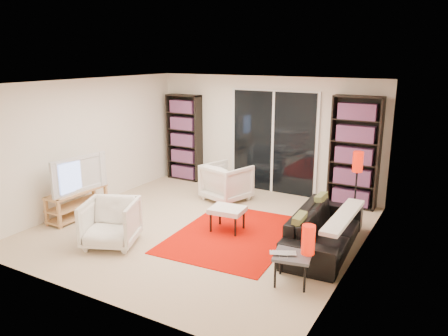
{
  "coord_description": "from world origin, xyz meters",
  "views": [
    {
      "loc": [
        3.7,
        -5.77,
        2.82
      ],
      "look_at": [
        0.25,
        0.3,
        1.0
      ],
      "focal_mm": 35.0,
      "sensor_mm": 36.0,
      "label": 1
    }
  ],
  "objects_px": {
    "bookshelf_left": "(184,138)",
    "side_table": "(293,257)",
    "armchair_front": "(111,223)",
    "floor_lamp": "(357,170)",
    "ottoman": "(227,211)",
    "sofa": "(324,230)",
    "armchair_back": "(227,182)",
    "bookshelf_right": "(355,153)",
    "tv_stand": "(78,203)"
  },
  "relations": [
    {
      "from": "ottoman",
      "to": "armchair_front",
      "type": "bearing_deg",
      "value": -132.97
    },
    {
      "from": "bookshelf_left",
      "to": "side_table",
      "type": "xyz_separation_m",
      "value": [
        3.92,
        -3.32,
        -0.62
      ]
    },
    {
      "from": "sofa",
      "to": "bookshelf_left",
      "type": "bearing_deg",
      "value": 58.72
    },
    {
      "from": "bookshelf_right",
      "to": "tv_stand",
      "type": "distance_m",
      "value": 5.14
    },
    {
      "from": "ottoman",
      "to": "tv_stand",
      "type": "bearing_deg",
      "value": -163.52
    },
    {
      "from": "armchair_back",
      "to": "floor_lamp",
      "type": "relative_size",
      "value": 0.64
    },
    {
      "from": "bookshelf_right",
      "to": "floor_lamp",
      "type": "distance_m",
      "value": 0.93
    },
    {
      "from": "ottoman",
      "to": "sofa",
      "type": "bearing_deg",
      "value": 4.42
    },
    {
      "from": "bookshelf_right",
      "to": "armchair_front",
      "type": "distance_m",
      "value": 4.57
    },
    {
      "from": "sofa",
      "to": "floor_lamp",
      "type": "relative_size",
      "value": 1.6
    },
    {
      "from": "side_table",
      "to": "sofa",
      "type": "bearing_deg",
      "value": 88.1
    },
    {
      "from": "tv_stand",
      "to": "armchair_front",
      "type": "relative_size",
      "value": 1.48
    },
    {
      "from": "tv_stand",
      "to": "ottoman",
      "type": "xyz_separation_m",
      "value": [
        2.62,
        0.77,
        0.08
      ]
    },
    {
      "from": "bookshelf_right",
      "to": "bookshelf_left",
      "type": "bearing_deg",
      "value": 180.0
    },
    {
      "from": "bookshelf_right",
      "to": "tv_stand",
      "type": "xyz_separation_m",
      "value": [
        -4.09,
        -3.01,
        -0.79
      ]
    },
    {
      "from": "bookshelf_left",
      "to": "bookshelf_right",
      "type": "bearing_deg",
      "value": -0.0
    },
    {
      "from": "armchair_back",
      "to": "tv_stand",
      "type": "bearing_deg",
      "value": 65.63
    },
    {
      "from": "sofa",
      "to": "ottoman",
      "type": "relative_size",
      "value": 3.47
    },
    {
      "from": "armchair_back",
      "to": "side_table",
      "type": "bearing_deg",
      "value": 149.91
    },
    {
      "from": "armchair_front",
      "to": "floor_lamp",
      "type": "bearing_deg",
      "value": 18.52
    },
    {
      "from": "bookshelf_right",
      "to": "armchair_front",
      "type": "bearing_deg",
      "value": -127.28
    },
    {
      "from": "armchair_back",
      "to": "ottoman",
      "type": "distance_m",
      "value": 1.57
    },
    {
      "from": "armchair_front",
      "to": "ottoman",
      "type": "relative_size",
      "value": 1.34
    },
    {
      "from": "bookshelf_left",
      "to": "armchair_front",
      "type": "bearing_deg",
      "value": -72.77
    },
    {
      "from": "side_table",
      "to": "floor_lamp",
      "type": "xyz_separation_m",
      "value": [
        0.19,
        2.43,
        0.6
      ]
    },
    {
      "from": "bookshelf_left",
      "to": "floor_lamp",
      "type": "xyz_separation_m",
      "value": [
        4.11,
        -0.89,
        -0.02
      ]
    },
    {
      "from": "side_table",
      "to": "armchair_front",
      "type": "bearing_deg",
      "value": -174.4
    },
    {
      "from": "ottoman",
      "to": "side_table",
      "type": "bearing_deg",
      "value": -35.01
    },
    {
      "from": "bookshelf_right",
      "to": "floor_lamp",
      "type": "xyz_separation_m",
      "value": [
        0.26,
        -0.89,
        -0.1
      ]
    },
    {
      "from": "sofa",
      "to": "ottoman",
      "type": "xyz_separation_m",
      "value": [
        -1.58,
        -0.12,
        0.05
      ]
    },
    {
      "from": "sofa",
      "to": "side_table",
      "type": "bearing_deg",
      "value": 174.89
    },
    {
      "from": "bookshelf_left",
      "to": "side_table",
      "type": "bearing_deg",
      "value": -40.22
    },
    {
      "from": "tv_stand",
      "to": "ottoman",
      "type": "height_order",
      "value": "tv_stand"
    },
    {
      "from": "bookshelf_right",
      "to": "ottoman",
      "type": "xyz_separation_m",
      "value": [
        -1.47,
        -2.24,
        -0.71
      ]
    },
    {
      "from": "bookshelf_left",
      "to": "side_table",
      "type": "height_order",
      "value": "bookshelf_left"
    },
    {
      "from": "bookshelf_right",
      "to": "armchair_back",
      "type": "distance_m",
      "value": 2.51
    },
    {
      "from": "sofa",
      "to": "armchair_back",
      "type": "relative_size",
      "value": 2.49
    },
    {
      "from": "bookshelf_left",
      "to": "tv_stand",
      "type": "xyz_separation_m",
      "value": [
        -0.24,
        -3.01,
        -0.71
      ]
    },
    {
      "from": "bookshelf_left",
      "to": "ottoman",
      "type": "bearing_deg",
      "value": -43.23
    },
    {
      "from": "armchair_back",
      "to": "armchair_front",
      "type": "bearing_deg",
      "value": 96.22
    },
    {
      "from": "armchair_back",
      "to": "side_table",
      "type": "xyz_separation_m",
      "value": [
        2.32,
        -2.44,
        -0.02
      ]
    },
    {
      "from": "bookshelf_left",
      "to": "armchair_back",
      "type": "height_order",
      "value": "bookshelf_left"
    },
    {
      "from": "ottoman",
      "to": "floor_lamp",
      "type": "distance_m",
      "value": 2.28
    },
    {
      "from": "sofa",
      "to": "floor_lamp",
      "type": "bearing_deg",
      "value": -10.03
    },
    {
      "from": "sofa",
      "to": "floor_lamp",
      "type": "height_order",
      "value": "floor_lamp"
    },
    {
      "from": "bookshelf_right",
      "to": "ottoman",
      "type": "distance_m",
      "value": 2.77
    },
    {
      "from": "sofa",
      "to": "ottoman",
      "type": "height_order",
      "value": "sofa"
    },
    {
      "from": "armchair_back",
      "to": "ottoman",
      "type": "relative_size",
      "value": 1.4
    },
    {
      "from": "armchair_front",
      "to": "side_table",
      "type": "distance_m",
      "value": 2.82
    },
    {
      "from": "tv_stand",
      "to": "sofa",
      "type": "relative_size",
      "value": 0.57
    }
  ]
}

